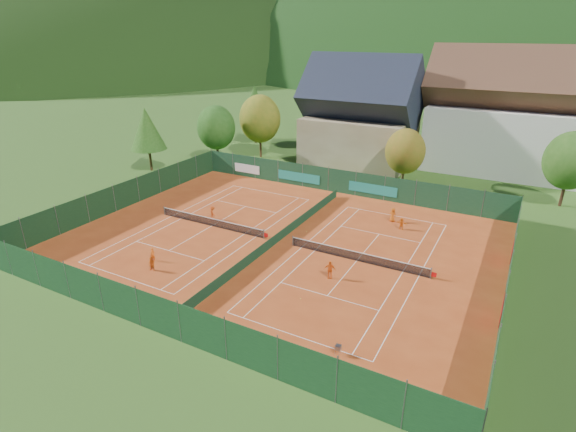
# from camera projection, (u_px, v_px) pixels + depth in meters

# --- Properties ---
(ground) EXTENTS (600.00, 600.00, 0.00)m
(ground) POSITION_uv_depth(u_px,v_px,m) (278.00, 242.00, 43.22)
(ground) COLOR #2D551A
(ground) RESTS_ON ground
(clay_pad) EXTENTS (40.00, 32.00, 0.01)m
(clay_pad) POSITION_uv_depth(u_px,v_px,m) (278.00, 242.00, 43.21)
(clay_pad) COLOR #A84018
(clay_pad) RESTS_ON ground
(court_markings_left) EXTENTS (11.03, 23.83, 0.00)m
(court_markings_left) POSITION_uv_depth(u_px,v_px,m) (211.00, 226.00, 46.73)
(court_markings_left) COLOR white
(court_markings_left) RESTS_ON ground
(court_markings_right) EXTENTS (11.03, 23.83, 0.00)m
(court_markings_right) POSITION_uv_depth(u_px,v_px,m) (357.00, 261.00, 39.69)
(court_markings_right) COLOR white
(court_markings_right) RESTS_ON ground
(tennis_net_left) EXTENTS (13.30, 0.10, 1.02)m
(tennis_net_left) POSITION_uv_depth(u_px,v_px,m) (212.00, 222.00, 46.47)
(tennis_net_left) COLOR #59595B
(tennis_net_left) RESTS_ON ground
(tennis_net_right) EXTENTS (13.30, 0.10, 1.02)m
(tennis_net_right) POSITION_uv_depth(u_px,v_px,m) (359.00, 256.00, 39.43)
(tennis_net_right) COLOR #59595B
(tennis_net_right) RESTS_ON ground
(court_divider) EXTENTS (0.03, 28.80, 1.00)m
(court_divider) POSITION_uv_depth(u_px,v_px,m) (278.00, 237.00, 43.02)
(court_divider) COLOR #13351F
(court_divider) RESTS_ON ground
(fence_north) EXTENTS (40.00, 0.10, 3.00)m
(fence_north) POSITION_uv_depth(u_px,v_px,m) (338.00, 181.00, 55.83)
(fence_north) COLOR #153B23
(fence_north) RESTS_ON ground
(fence_south) EXTENTS (40.00, 0.04, 3.00)m
(fence_south) POSITION_uv_depth(u_px,v_px,m) (158.00, 315.00, 29.65)
(fence_south) COLOR #153A1D
(fence_south) RESTS_ON ground
(fence_west) EXTENTS (0.04, 32.00, 3.00)m
(fence_west) POSITION_uv_depth(u_px,v_px,m) (127.00, 194.00, 51.44)
(fence_west) COLOR #123219
(fence_west) RESTS_ON ground
(fence_east) EXTENTS (0.09, 32.00, 3.00)m
(fence_east) POSITION_uv_depth(u_px,v_px,m) (508.00, 279.00, 33.88)
(fence_east) COLOR #153B1C
(fence_east) RESTS_ON ground
(chalet) EXTENTS (16.20, 12.00, 16.00)m
(chalet) POSITION_uv_depth(u_px,v_px,m) (360.00, 120.00, 66.34)
(chalet) COLOR tan
(chalet) RESTS_ON ground
(hotel_block_a) EXTENTS (21.60, 11.00, 17.25)m
(hotel_block_a) POSITION_uv_depth(u_px,v_px,m) (505.00, 119.00, 62.55)
(hotel_block_a) COLOR silver
(hotel_block_a) RESTS_ON ground
(tree_west_front) EXTENTS (5.72, 5.72, 8.69)m
(tree_west_front) POSITION_uv_depth(u_px,v_px,m) (216.00, 128.00, 67.06)
(tree_west_front) COLOR #412D17
(tree_west_front) RESTS_ON ground
(tree_west_mid) EXTENTS (6.44, 6.44, 9.78)m
(tree_west_mid) POSITION_uv_depth(u_px,v_px,m) (260.00, 119.00, 69.90)
(tree_west_mid) COLOR #4C301B
(tree_west_mid) RESTS_ON ground
(tree_west_back) EXTENTS (5.60, 5.60, 10.00)m
(tree_west_back) POSITION_uv_depth(u_px,v_px,m) (255.00, 105.00, 78.78)
(tree_west_back) COLOR #492C1A
(tree_west_back) RESTS_ON ground
(tree_center) EXTENTS (5.01, 5.01, 7.60)m
(tree_center) POSITION_uv_depth(u_px,v_px,m) (405.00, 151.00, 56.61)
(tree_center) COLOR #4C351B
(tree_center) RESTS_ON ground
(tree_east_front) EXTENTS (5.72, 5.72, 8.69)m
(tree_east_front) POSITION_uv_depth(u_px,v_px,m) (571.00, 161.00, 50.05)
(tree_east_front) COLOR #402617
(tree_east_front) RESTS_ON ground
(tree_west_side) EXTENTS (5.04, 5.04, 9.00)m
(tree_west_side) POSITION_uv_depth(u_px,v_px,m) (147.00, 129.00, 62.95)
(tree_west_side) COLOR #4C331B
(tree_west_side) RESTS_ON ground
(mountain_backdrop) EXTENTS (820.00, 530.00, 242.00)m
(mountain_backdrop) POSITION_uv_depth(u_px,v_px,m) (546.00, 150.00, 235.37)
(mountain_backdrop) COLOR black
(mountain_backdrop) RESTS_ON ground
(ball_hopper) EXTENTS (0.34, 0.34, 0.80)m
(ball_hopper) POSITION_uv_depth(u_px,v_px,m) (338.00, 347.00, 28.05)
(ball_hopper) COLOR slate
(ball_hopper) RESTS_ON ground
(loose_ball_0) EXTENTS (0.07, 0.07, 0.07)m
(loose_ball_0) POSITION_uv_depth(u_px,v_px,m) (142.00, 242.00, 43.20)
(loose_ball_0) COLOR #CCD833
(loose_ball_0) RESTS_ON ground
(loose_ball_1) EXTENTS (0.07, 0.07, 0.07)m
(loose_ball_1) POSITION_uv_depth(u_px,v_px,m) (300.00, 299.00, 34.09)
(loose_ball_1) COLOR #CCD833
(loose_ball_1) RESTS_ON ground
(loose_ball_2) EXTENTS (0.07, 0.07, 0.07)m
(loose_ball_2) POSITION_uv_depth(u_px,v_px,m) (306.00, 231.00, 45.45)
(loose_ball_2) COLOR #CCD833
(loose_ball_2) RESTS_ON ground
(player_left_near) EXTENTS (0.51, 0.40, 1.24)m
(player_left_near) POSITION_uv_depth(u_px,v_px,m) (153.00, 255.00, 39.49)
(player_left_near) COLOR orange
(player_left_near) RESTS_ON ground
(player_left_mid) EXTENTS (0.67, 0.55, 1.27)m
(player_left_mid) POSITION_uv_depth(u_px,v_px,m) (152.00, 264.00, 37.83)
(player_left_mid) COLOR #D65613
(player_left_mid) RESTS_ON ground
(player_left_far) EXTENTS (1.12, 0.97, 1.51)m
(player_left_far) POSITION_uv_depth(u_px,v_px,m) (213.00, 213.00, 48.13)
(player_left_far) COLOR #D84613
(player_left_far) RESTS_ON ground
(player_right_near) EXTENTS (1.00, 0.66, 1.58)m
(player_right_near) POSITION_uv_depth(u_px,v_px,m) (330.00, 270.00, 36.68)
(player_right_near) COLOR #EE5C15
(player_right_near) RESTS_ON ground
(player_right_far_a) EXTENTS (0.85, 0.66, 1.55)m
(player_right_far_a) POSITION_uv_depth(u_px,v_px,m) (393.00, 215.00, 47.58)
(player_right_far_a) COLOR #CD5912
(player_right_far_a) RESTS_ON ground
(player_right_far_b) EXTENTS (1.19, 0.45, 1.27)m
(player_right_far_b) POSITION_uv_depth(u_px,v_px,m) (402.00, 224.00, 45.76)
(player_right_far_b) COLOR orange
(player_right_far_b) RESTS_ON ground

